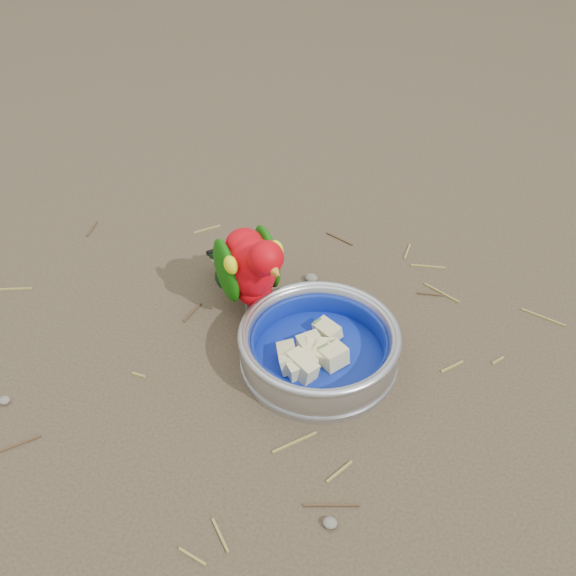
% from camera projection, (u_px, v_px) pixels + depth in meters
% --- Properties ---
extents(ground, '(60.00, 60.00, 0.00)m').
position_uv_depth(ground, '(234.00, 366.00, 0.93)').
color(ground, '#46392A').
extents(food_bowl, '(0.23, 0.23, 0.02)m').
position_uv_depth(food_bowl, '(319.00, 358.00, 0.93)').
color(food_bowl, '#B2B2BA').
rests_on(food_bowl, ground).
extents(bowl_wall, '(0.23, 0.23, 0.04)m').
position_uv_depth(bowl_wall, '(319.00, 344.00, 0.91)').
color(bowl_wall, '#B2B2BA').
rests_on(bowl_wall, food_bowl).
extents(fruit_wedges, '(0.14, 0.14, 0.03)m').
position_uv_depth(fruit_wedges, '(319.00, 347.00, 0.91)').
color(fruit_wedges, beige).
rests_on(fruit_wedges, food_bowl).
extents(lory_parrot, '(0.21, 0.20, 0.16)m').
position_uv_depth(lory_parrot, '(251.00, 274.00, 0.96)').
color(lory_parrot, '#C5030C').
rests_on(lory_parrot, ground).
extents(ground_debris, '(0.90, 0.80, 0.01)m').
position_uv_depth(ground_debris, '(232.00, 325.00, 0.99)').
color(ground_debris, olive).
rests_on(ground_debris, ground).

